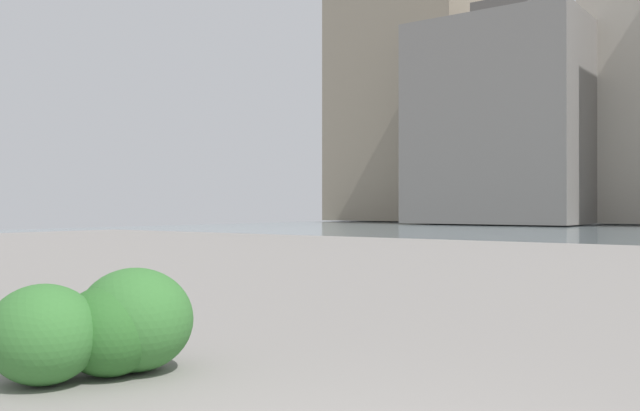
# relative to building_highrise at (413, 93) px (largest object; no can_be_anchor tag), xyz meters

# --- Properties ---
(building_annex) EXTENTS (15.54, 15.73, 21.15)m
(building_annex) POSITION_rel_building_highrise_xyz_m (-14.13, 6.79, -5.33)
(building_annex) COLOR gray
(building_annex) RESTS_ON ground
(building_highrise) EXTENTS (16.03, 14.43, 29.76)m
(building_highrise) POSITION_rel_building_highrise_xyz_m (0.00, 0.00, 0.00)
(building_highrise) COLOR gray
(building_highrise) RESTS_ON ground
(shrub_low) EXTENTS (0.98, 0.88, 0.83)m
(shrub_low) POSITION_rel_building_highrise_xyz_m (-33.13, 67.46, -14.46)
(shrub_low) COLOR #387533
(shrub_low) RESTS_ON ground
(shrub_round) EXTENTS (1.09, 0.98, 0.93)m
(shrub_round) POSITION_rel_building_highrise_xyz_m (-33.36, 66.71, -14.41)
(shrub_round) COLOR #387533
(shrub_round) RESTS_ON ground
(shrub_wide) EXTENTS (0.93, 0.83, 0.79)m
(shrub_wide) POSITION_rel_building_highrise_xyz_m (-33.33, 66.96, -14.48)
(shrub_wide) COLOR #2D6628
(shrub_wide) RESTS_ON ground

